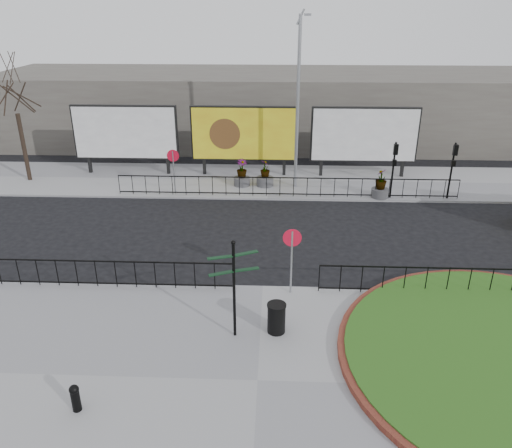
# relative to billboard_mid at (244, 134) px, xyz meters

# --- Properties ---
(ground) EXTENTS (90.00, 90.00, 0.00)m
(ground) POSITION_rel_billboard_mid_xyz_m (1.50, -12.97, -2.60)
(ground) COLOR black
(ground) RESTS_ON ground
(pavement_near) EXTENTS (30.00, 10.00, 0.12)m
(pavement_near) POSITION_rel_billboard_mid_xyz_m (1.50, -17.97, -2.54)
(pavement_near) COLOR gray
(pavement_near) RESTS_ON ground
(pavement_far) EXTENTS (44.00, 6.00, 0.12)m
(pavement_far) POSITION_rel_billboard_mid_xyz_m (1.50, -0.97, -2.54)
(pavement_far) COLOR gray
(pavement_far) RESTS_ON ground
(railing_near_left) EXTENTS (10.00, 0.10, 1.10)m
(railing_near_left) POSITION_rel_billboard_mid_xyz_m (-4.50, -13.27, -1.93)
(railing_near_left) COLOR black
(railing_near_left) RESTS_ON pavement_near
(railing_near_right) EXTENTS (9.00, 0.10, 1.10)m
(railing_near_right) POSITION_rel_billboard_mid_xyz_m (8.00, -13.27, -1.93)
(railing_near_right) COLOR black
(railing_near_right) RESTS_ON pavement_near
(railing_far) EXTENTS (18.00, 0.10, 1.10)m
(railing_far) POSITION_rel_billboard_mid_xyz_m (2.50, -3.67, -1.93)
(railing_far) COLOR black
(railing_far) RESTS_ON pavement_far
(speed_sign_far) EXTENTS (0.64, 0.07, 2.47)m
(speed_sign_far) POSITION_rel_billboard_mid_xyz_m (-3.50, -3.57, -0.68)
(speed_sign_far) COLOR gray
(speed_sign_far) RESTS_ON pavement_far
(speed_sign_near) EXTENTS (0.64, 0.07, 2.47)m
(speed_sign_near) POSITION_rel_billboard_mid_xyz_m (2.50, -13.37, -0.68)
(speed_sign_near) COLOR gray
(speed_sign_near) RESTS_ON pavement_near
(billboard_left) EXTENTS (6.20, 0.31, 4.10)m
(billboard_left) POSITION_rel_billboard_mid_xyz_m (-7.00, 0.00, 0.00)
(billboard_left) COLOR black
(billboard_left) RESTS_ON pavement_far
(billboard_mid) EXTENTS (6.20, 0.31, 4.10)m
(billboard_mid) POSITION_rel_billboard_mid_xyz_m (0.00, 0.00, 0.00)
(billboard_mid) COLOR black
(billboard_mid) RESTS_ON pavement_far
(billboard_right) EXTENTS (6.20, 0.31, 4.10)m
(billboard_right) POSITION_rel_billboard_mid_xyz_m (7.00, 0.00, 0.00)
(billboard_right) COLOR black
(billboard_right) RESTS_ON pavement_far
(lamp_post) EXTENTS (0.74, 0.18, 9.23)m
(lamp_post) POSITION_rel_billboard_mid_xyz_m (3.01, -1.97, 2.23)
(lamp_post) COLOR gray
(lamp_post) RESTS_ON pavement_far
(signal_pole_a) EXTENTS (0.22, 0.26, 3.00)m
(signal_pole_a) POSITION_rel_billboard_mid_xyz_m (8.00, -3.63, -0.50)
(signal_pole_a) COLOR black
(signal_pole_a) RESTS_ON pavement_far
(signal_pole_b) EXTENTS (0.22, 0.26, 3.00)m
(signal_pole_b) POSITION_rel_billboard_mid_xyz_m (11.00, -3.63, -0.50)
(signal_pole_b) COLOR black
(signal_pole_b) RESTS_ON pavement_far
(tree_left) EXTENTS (2.00, 2.00, 7.00)m
(tree_left) POSITION_rel_billboard_mid_xyz_m (-12.50, -1.47, 1.02)
(tree_left) COLOR #2D2119
(tree_left) RESTS_ON pavement_far
(building_backdrop) EXTENTS (40.00, 10.00, 5.00)m
(building_backdrop) POSITION_rel_billboard_mid_xyz_m (1.50, 9.03, -0.10)
(building_backdrop) COLOR #5F5B53
(building_backdrop) RESTS_ON ground
(fingerpost_sign) EXTENTS (1.49, 0.75, 3.26)m
(fingerpost_sign) POSITION_rel_billboard_mid_xyz_m (0.72, -15.95, -0.51)
(fingerpost_sign) COLOR black
(fingerpost_sign) RESTS_ON pavement_near
(bollard) EXTENTS (0.25, 0.25, 0.78)m
(bollard) POSITION_rel_billboard_mid_xyz_m (-3.02, -19.24, -2.06)
(bollard) COLOR black
(bollard) RESTS_ON pavement_near
(litter_bin) EXTENTS (0.60, 0.60, 1.00)m
(litter_bin) POSITION_rel_billboard_mid_xyz_m (2.00, -15.72, -1.98)
(litter_bin) COLOR black
(litter_bin) RESTS_ON pavement_near
(planter_a) EXTENTS (0.92, 0.92, 1.51)m
(planter_a) POSITION_rel_billboard_mid_xyz_m (-0.00, -1.97, -1.89)
(planter_a) COLOR #4C4C4F
(planter_a) RESTS_ON pavement_far
(planter_b) EXTENTS (0.96, 0.96, 1.48)m
(planter_b) POSITION_rel_billboard_mid_xyz_m (1.31, -1.97, -1.94)
(planter_b) COLOR #4C4C4F
(planter_b) RESTS_ON pavement_far
(planter_c) EXTENTS (0.91, 0.91, 1.57)m
(planter_c) POSITION_rel_billboard_mid_xyz_m (7.45, -3.57, -1.84)
(planter_c) COLOR #4C4C4F
(planter_c) RESTS_ON pavement_far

